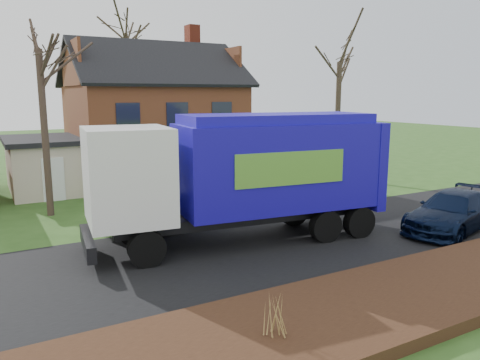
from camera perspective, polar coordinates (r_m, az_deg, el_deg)
ground at (r=15.49m, az=-0.04°, el=-8.67°), size 120.00×120.00×0.00m
road at (r=15.49m, az=-0.04°, el=-8.63°), size 80.00×7.00×0.02m
mulch_verge at (r=11.45m, az=13.49°, el=-15.32°), size 80.00×3.50×0.30m
main_house at (r=28.07m, az=-11.43°, el=8.11°), size 12.95×8.95×9.26m
garbage_truck at (r=15.94m, az=0.95°, el=1.30°), size 10.53×3.92×4.40m
silver_sedan at (r=17.94m, az=-8.37°, el=-3.32°), size 5.39×3.30×1.68m
navy_wagon at (r=19.31m, az=24.48°, el=-3.51°), size 5.38×3.19×1.46m
tree_front_west at (r=21.07m, az=-23.57°, el=17.17°), size 3.20×3.20×9.52m
tree_front_east at (r=29.03m, az=12.14°, el=16.11°), size 3.56×3.56×9.90m
tree_back at (r=37.90m, az=-13.89°, el=18.84°), size 4.09×4.09×12.95m
grass_clump_mid at (r=9.75m, az=4.38°, el=-16.03°), size 0.31×0.26×0.87m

